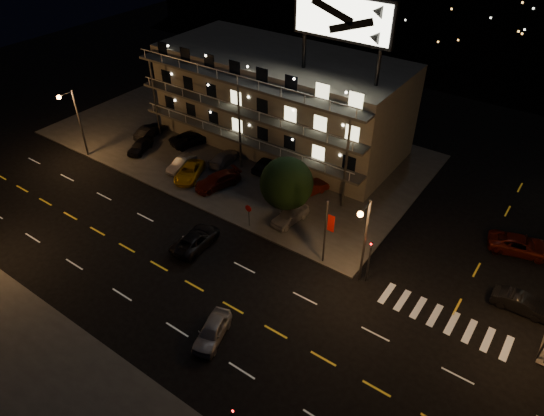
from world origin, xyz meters
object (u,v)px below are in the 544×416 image
Objects in this scene: road_car_west at (196,240)px; tree at (286,185)px; lot_car_2 at (189,172)px; lot_car_7 at (224,158)px; side_car_0 at (521,303)px; lot_car_4 at (290,215)px; road_car_east at (212,331)px.

tree is at bearing -122.77° from road_car_west.
road_car_west is (8.01, -7.74, -0.11)m from lot_car_2.
lot_car_7 is at bearing -64.24° from road_car_west.
road_car_west is (-25.07, -8.69, 0.01)m from side_car_0.
lot_car_7 is (1.11, 4.37, -0.03)m from lot_car_2.
side_car_0 is at bearing 11.32° from lot_car_4.
lot_car_4 is 12.63m from lot_car_7.
tree is 12.67m from lot_car_2.
side_car_0 is 23.21m from road_car_east.
lot_car_2 is 1.16× the size of road_car_east.
road_car_east is at bearing 120.26° from lot_car_7.
lot_car_4 is at bearing 90.18° from side_car_0.
tree is 3.14m from lot_car_4.
lot_car_4 is (0.61, -0.18, -3.07)m from tree.
lot_car_2 is 4.51m from lot_car_7.
road_car_east is at bearing -70.48° from lot_car_4.
side_car_0 is at bearing -164.80° from road_car_west.
lot_car_4 is 9.01m from road_car_west.
lot_car_4 is at bearing -16.01° from tree.
lot_car_7 is 1.04× the size of side_car_0.
lot_car_7 is (-11.78, 4.54, -0.07)m from lot_car_4.
lot_car_4 reaches higher than road_car_west.
side_car_0 is at bearing 25.42° from road_car_east.
lot_car_2 is (-12.28, -0.01, -3.11)m from tree.
lot_car_7 is 1.05× the size of road_car_east.
road_car_east is at bearing 134.95° from road_car_west.
road_car_west is at bearing -118.85° from tree.
lot_car_4 is 0.99× the size of side_car_0.
road_car_west is at bearing 106.14° from side_car_0.
road_car_west reaches higher than side_car_0.
lot_car_2 is 0.95× the size of road_car_west.
lot_car_2 is 11.14m from road_car_west.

